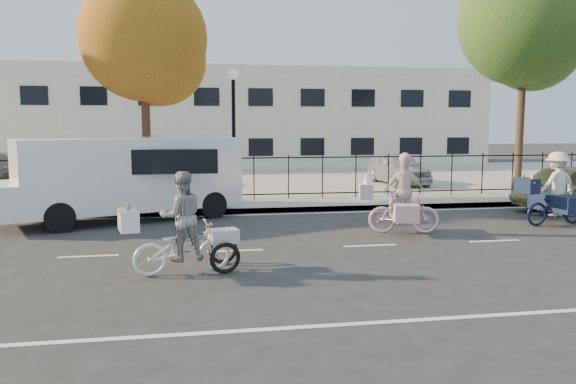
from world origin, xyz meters
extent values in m
plane|color=#333334|center=(0.00, 0.00, 0.00)|extent=(120.00, 120.00, 0.00)
cube|color=#A8A399|center=(0.00, 5.05, 0.07)|extent=(60.00, 0.10, 0.15)
cube|color=#A8A399|center=(0.00, 6.10, 0.07)|extent=(60.00, 2.20, 0.15)
cube|color=#A8A399|center=(0.00, 15.00, 0.07)|extent=(60.00, 15.60, 0.15)
cube|color=silver|center=(0.00, 25.00, 3.00)|extent=(34.00, 10.00, 6.00)
cylinder|color=black|center=(0.50, 6.80, 2.15)|extent=(0.12, 0.12, 4.00)
sphere|color=white|center=(0.50, 6.80, 4.30)|extent=(0.36, 0.36, 0.36)
cylinder|color=black|center=(-2.20, 6.80, 1.05)|extent=(0.06, 0.06, 1.80)
cylinder|color=black|center=(-1.50, 6.80, 1.05)|extent=(0.06, 0.06, 1.80)
cube|color=#59140F|center=(-1.85, 6.80, 1.65)|extent=(0.85, 0.04, 0.60)
imported|color=white|center=(-1.07, -1.61, 0.47)|extent=(1.87, 1.00, 0.93)
imported|color=white|center=(-1.07, -1.61, 1.04)|extent=(0.91, 0.78, 1.63)
cube|color=white|center=(-1.98, -1.82, 1.03)|extent=(0.43, 0.62, 0.37)
cone|color=white|center=(-1.98, -1.69, 1.28)|extent=(0.14, 0.14, 0.19)
cone|color=white|center=(-1.98, -1.94, 1.28)|extent=(0.14, 0.14, 0.19)
torus|color=black|center=(-0.31, -1.80, 0.29)|extent=(0.58, 0.21, 0.58)
torus|color=black|center=(-0.31, -1.08, 0.29)|extent=(0.58, 0.21, 0.58)
cube|color=white|center=(-0.31, -1.44, 0.62)|extent=(0.58, 0.47, 0.26)
imported|color=#F9BDD6|center=(4.27, 1.26, 0.52)|extent=(1.80, 0.89, 1.04)
imported|color=silver|center=(4.27, 1.26, 1.05)|extent=(1.03, 0.62, 1.64)
cube|color=#D5A2B0|center=(3.36, 1.48, 1.04)|extent=(0.44, 0.63, 0.38)
cone|color=white|center=(3.36, 1.48, 1.38)|extent=(0.13, 0.13, 0.33)
cube|color=#D5A2B0|center=(4.27, 1.26, 0.57)|extent=(0.88, 1.45, 0.42)
sphere|color=pink|center=(4.27, 1.26, 1.86)|extent=(0.29, 0.29, 0.29)
imported|color=#0F1533|center=(8.73, 1.71, 0.49)|extent=(1.96, 0.96, 0.99)
imported|color=silver|center=(8.73, 1.71, 1.10)|extent=(1.21, 0.82, 1.73)
cube|color=#101C38|center=(7.76, 1.55, 1.10)|extent=(0.42, 0.65, 0.39)
cone|color=gold|center=(7.76, 1.75, 1.32)|extent=(0.13, 0.26, 0.35)
cone|color=gold|center=(7.76, 1.35, 1.32)|extent=(0.13, 0.26, 0.35)
cube|color=#101C38|center=(8.73, 1.71, 0.60)|extent=(0.83, 1.51, 0.44)
cube|color=white|center=(-2.60, 4.50, 1.32)|extent=(6.32, 4.25, 1.98)
cube|color=white|center=(-5.84, 4.50, 0.77)|extent=(1.31, 2.19, 0.88)
cylinder|color=black|center=(-4.69, 3.53, 0.38)|extent=(0.82, 0.55, 0.77)
cylinder|color=black|center=(-4.69, 5.47, 0.38)|extent=(0.82, 0.55, 0.77)
cylinder|color=black|center=(-0.51, 3.53, 0.38)|extent=(0.82, 0.55, 0.77)
cylinder|color=black|center=(-0.51, 5.47, 0.38)|extent=(0.82, 0.55, 0.77)
imported|color=silver|center=(-2.29, 11.40, 0.80)|extent=(3.56, 5.14, 1.30)
imported|color=#494B50|center=(-5.97, 9.64, 0.87)|extent=(2.41, 4.57, 1.43)
imported|color=#AFB1B7|center=(7.79, 10.97, 0.83)|extent=(1.79, 4.05, 1.35)
cylinder|color=#442D1D|center=(-2.33, 7.30, 2.39)|extent=(0.28, 0.28, 4.78)
sphere|color=#9F6219|center=(-2.33, 7.30, 5.47)|extent=(4.10, 4.10, 4.10)
sphere|color=#9F6219|center=(-1.83, 7.50, 4.78)|extent=(3.01, 3.01, 3.01)
cylinder|color=#442D1D|center=(11.43, 7.85, 2.87)|extent=(0.28, 0.28, 5.73)
sphere|color=#385B1E|center=(11.43, 7.85, 6.55)|extent=(4.91, 4.91, 4.91)
sphere|color=#385B1E|center=(11.93, 8.05, 5.73)|extent=(3.60, 3.60, 3.60)
camera|label=1|loc=(-0.87, -11.75, 2.69)|focal=35.00mm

